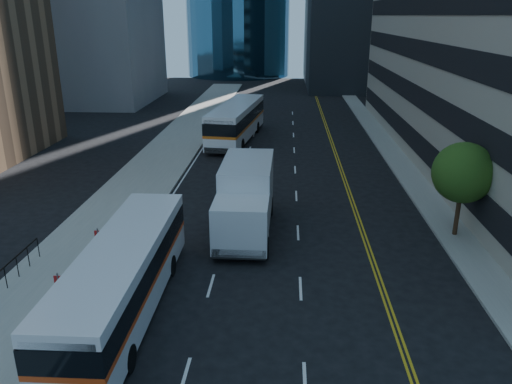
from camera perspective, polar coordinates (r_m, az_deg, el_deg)
ground at (r=20.82m, az=3.83°, el=-13.67°), size 160.00×160.00×0.00m
sidewalk_west at (r=45.08m, az=-9.76°, el=4.72°), size 5.00×90.00×0.15m
sidewalk_east at (r=44.88m, az=15.35°, el=4.23°), size 2.00×90.00×0.15m
street_tree at (r=28.16m, az=22.61°, el=2.03°), size 3.20×3.20×5.10m
bus_front at (r=20.70m, az=-14.90°, el=-9.26°), size 2.63×11.72×3.02m
bus_rear at (r=48.24m, az=-2.23°, el=8.15°), size 4.54×13.58×3.44m
box_truck at (r=27.16m, az=-1.18°, el=-0.69°), size 2.85×7.95×3.79m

